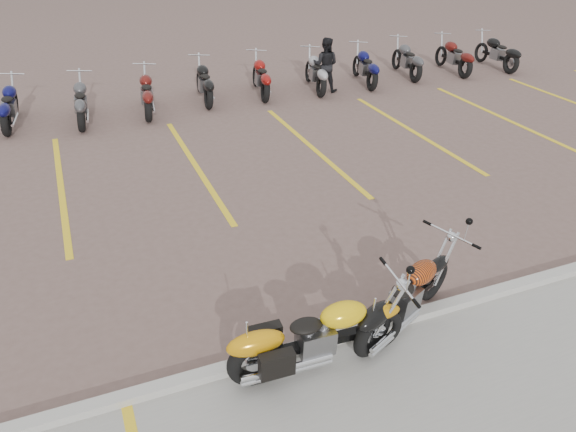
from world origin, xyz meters
The scene contains 7 objects.
ground centered at (0.00, 0.00, 0.00)m, with size 100.00×100.00×0.00m, color #6E564F.
curb centered at (0.00, -2.00, 0.06)m, with size 60.00×0.18×0.12m, color #ADAAA3.
parking_stripes centered at (0.00, 4.00, 0.00)m, with size 38.00×5.50×0.01m, color yellow, non-canonical shape.
yellow_cruiser centered at (-0.13, -2.29, 0.45)m, with size 2.22×0.34×0.91m.
flame_cruiser centered at (1.22, -2.04, 0.43)m, with size 1.96×1.02×0.87m.
person_b centered at (4.85, 7.83, 0.77)m, with size 0.75×0.58×1.54m, color black.
bg_bike_row centered at (1.30, 8.08, 0.55)m, with size 20.69×2.06×1.10m.
Camera 1 is at (-2.30, -6.81, 4.90)m, focal length 35.00 mm.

